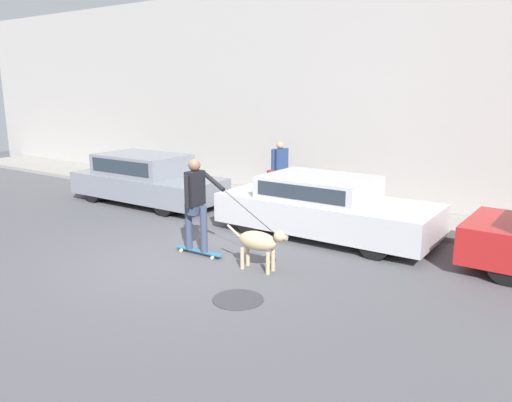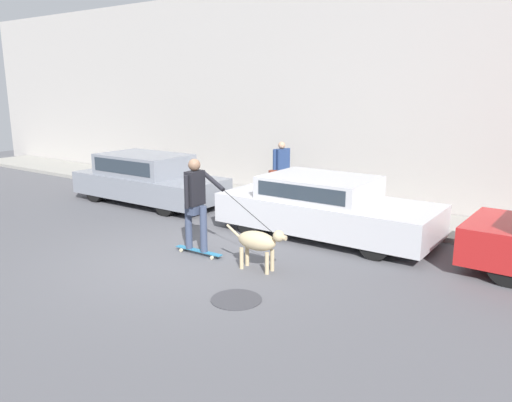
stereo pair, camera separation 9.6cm
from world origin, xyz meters
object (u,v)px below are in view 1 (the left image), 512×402
at_px(parked_car_1, 324,207).
at_px(pedestrian_with_bag, 279,168).
at_px(dog, 259,242).
at_px(skateboarder, 196,200).
at_px(parked_car_0, 146,180).
at_px(fire_hydrant, 100,176).

xyz_separation_m(parked_car_1, pedestrian_with_bag, (-2.43, 2.10, 0.34)).
relative_size(parked_car_1, pedestrian_with_bag, 2.95).
distance_m(parked_car_1, dog, 2.46).
distance_m(skateboarder, pedestrian_with_bag, 4.67).
distance_m(parked_car_0, parked_car_1, 5.32).
bearing_deg(pedestrian_with_bag, parked_car_1, 154.12).
xyz_separation_m(pedestrian_with_bag, fire_hydrant, (-5.74, -1.39, -0.59)).
xyz_separation_m(dog, skateboarder, (-1.41, 0.01, 0.53)).
height_order(parked_car_0, skateboarder, skateboarder).
height_order(dog, skateboarder, skateboarder).
bearing_deg(pedestrian_with_bag, fire_hydrant, 28.50).
bearing_deg(fire_hydrant, dog, -21.11).
relative_size(parked_car_1, dog, 3.85).
bearing_deg(parked_car_0, skateboarder, -32.26).
xyz_separation_m(parked_car_0, dog, (5.36, -2.46, -0.13)).
height_order(dog, fire_hydrant, dog).
height_order(parked_car_0, fire_hydrant, parked_car_0).
relative_size(parked_car_0, pedestrian_with_bag, 2.81).
xyz_separation_m(parked_car_0, pedestrian_with_bag, (2.89, 2.10, 0.31)).
height_order(parked_car_1, fire_hydrant, parked_car_1).
bearing_deg(dog, pedestrian_with_bag, 113.93).
height_order(dog, pedestrian_with_bag, pedestrian_with_bag).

